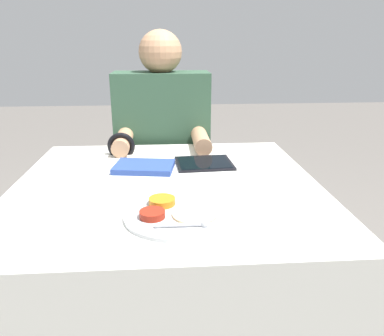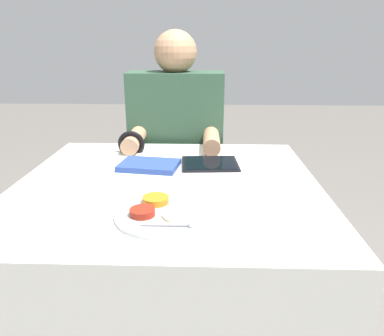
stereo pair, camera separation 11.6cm
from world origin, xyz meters
name	(u,v)px [view 1 (the left image)]	position (x,y,z in m)	size (l,w,h in m)	color
dining_table	(168,279)	(0.00, 0.00, 0.36)	(0.97, 0.95, 0.72)	silver
thali_tray	(174,214)	(0.02, -0.24, 0.73)	(0.27, 0.27, 0.03)	#B7BABF
red_notebook	(144,167)	(-0.08, 0.14, 0.73)	(0.22, 0.17, 0.02)	silver
tablet_device	(204,163)	(0.14, 0.19, 0.73)	(0.21, 0.19, 0.01)	black
person_diner	(163,169)	(-0.02, 0.61, 0.56)	(0.44, 0.44, 1.21)	black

